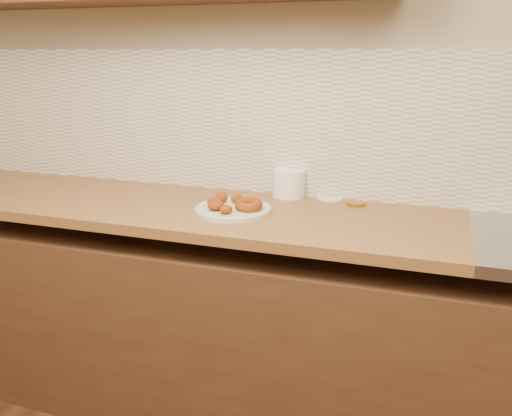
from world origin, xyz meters
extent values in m
cube|color=tan|center=(0.00, 2.00, 1.35)|extent=(4.00, 0.02, 2.70)
cube|color=#4B331C|center=(0.00, 1.69, 0.39)|extent=(3.60, 0.60, 0.77)
cube|color=brown|center=(-0.65, 1.69, 0.88)|extent=(2.30, 0.62, 0.04)
cube|color=silver|center=(0.00, 1.99, 1.20)|extent=(3.60, 0.02, 0.60)
cylinder|color=beige|center=(-0.35, 1.66, 0.91)|extent=(0.29, 0.29, 0.02)
torus|color=brown|center=(-0.29, 1.66, 0.94)|extent=(0.12, 0.13, 0.05)
ellipsoid|color=brown|center=(-0.42, 1.71, 0.94)|extent=(0.05, 0.05, 0.04)
ellipsoid|color=brown|center=(-0.42, 1.64, 0.94)|extent=(0.07, 0.06, 0.04)
ellipsoid|color=brown|center=(-0.40, 1.61, 0.94)|extent=(0.08, 0.07, 0.04)
ellipsoid|color=brown|center=(-0.35, 1.58, 0.93)|extent=(0.06, 0.06, 0.03)
ellipsoid|color=brown|center=(-0.36, 1.72, 0.93)|extent=(0.07, 0.06, 0.04)
cylinder|color=white|center=(-0.21, 1.95, 0.96)|extent=(0.18, 0.18, 0.11)
cylinder|color=silver|center=(-0.04, 1.96, 0.90)|extent=(0.12, 0.12, 0.01)
cylinder|color=#B6902E|center=(0.08, 1.90, 0.91)|extent=(0.09, 0.09, 0.01)
cube|color=#966D48|center=(-0.43, 1.82, 0.91)|extent=(0.15, 0.11, 0.01)
camera|label=1|loc=(0.37, -0.19, 1.49)|focal=38.00mm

